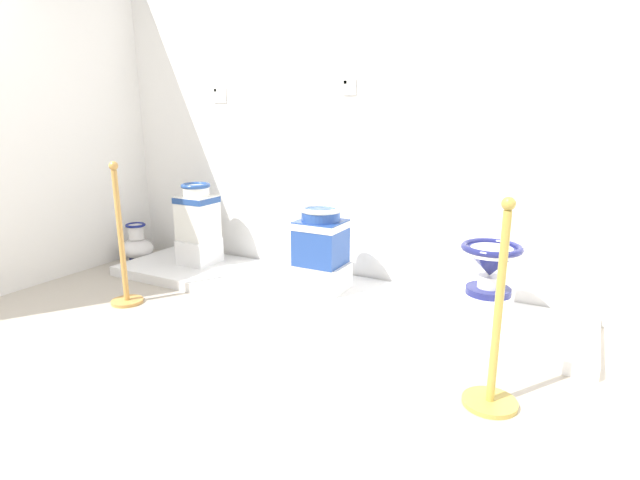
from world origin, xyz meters
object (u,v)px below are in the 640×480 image
at_px(stanchion_post_near_left, 123,258).
at_px(info_placard_second, 349,87).
at_px(plinth_block_leftmost, 321,276).
at_px(info_placard_first, 220,95).
at_px(plinth_block_broad_patterned, 200,251).
at_px(stanchion_post_near_right, 495,349).
at_px(antique_toilet_leftmost, 321,234).
at_px(decorative_vase_spare, 137,246).
at_px(antique_toilet_broad_patterned, 197,211).
at_px(plinth_block_rightmost, 487,307).
at_px(antique_toilet_rightmost, 491,262).

bearing_deg(stanchion_post_near_left, info_placard_second, 43.20).
xyz_separation_m(plinth_block_leftmost, info_placard_first, (-1.22, 0.42, 1.34)).
height_order(plinth_block_broad_patterned, stanchion_post_near_right, stanchion_post_near_right).
xyz_separation_m(antique_toilet_leftmost, decorative_vase_spare, (-2.00, 0.05, -0.36)).
bearing_deg(stanchion_post_near_right, info_placard_second, 137.13).
height_order(plinth_block_leftmost, info_placard_second, info_placard_second).
distance_m(info_placard_first, decorative_vase_spare, 1.62).
relative_size(plinth_block_leftmost, stanchion_post_near_right, 0.38).
bearing_deg(stanchion_post_near_left, antique_toilet_leftmost, 31.64).
relative_size(antique_toilet_broad_patterned, stanchion_post_near_right, 0.48).
height_order(info_placard_first, decorative_vase_spare, info_placard_first).
height_order(antique_toilet_leftmost, decorative_vase_spare, antique_toilet_leftmost).
relative_size(plinth_block_rightmost, antique_toilet_rightmost, 0.97).
bearing_deg(antique_toilet_rightmost, stanchion_post_near_right, -77.78).
relative_size(plinth_block_leftmost, info_placard_first, 2.83).
bearing_deg(plinth_block_leftmost, plinth_block_broad_patterned, 176.33).
bearing_deg(decorative_vase_spare, info_placard_second, 10.23).
xyz_separation_m(antique_toilet_leftmost, stanchion_post_near_right, (1.39, -0.86, -0.21)).
bearing_deg(antique_toilet_rightmost, antique_toilet_broad_patterned, 177.68).
xyz_separation_m(plinth_block_leftmost, antique_toilet_leftmost, (0.00, 0.00, 0.32)).
bearing_deg(antique_toilet_broad_patterned, info_placard_first, 84.42).
relative_size(info_placard_first, stanchion_post_near_right, 0.13).
relative_size(plinth_block_rightmost, stanchion_post_near_left, 0.35).
bearing_deg(antique_toilet_broad_patterned, info_placard_second, 14.75).
bearing_deg(plinth_block_rightmost, antique_toilet_leftmost, 179.07).
bearing_deg(info_placard_second, stanchion_post_near_left, -136.80).
distance_m(plinth_block_rightmost, decorative_vase_spare, 3.21).
xyz_separation_m(antique_toilet_broad_patterned, antique_toilet_leftmost, (1.25, -0.08, -0.04)).
bearing_deg(antique_toilet_leftmost, stanchion_post_near_right, -31.67).
bearing_deg(plinth_block_rightmost, antique_toilet_rightmost, -14.04).
bearing_deg(info_placard_second, antique_toilet_leftmost, -92.77).
distance_m(plinth_block_broad_patterned, antique_toilet_broad_patterned, 0.36).
relative_size(antique_toilet_broad_patterned, info_placard_first, 3.56).
relative_size(plinth_block_leftmost, decorative_vase_spare, 1.08).
relative_size(plinth_block_broad_patterned, antique_toilet_leftmost, 0.72).
height_order(plinth_block_rightmost, stanchion_post_near_right, stanchion_post_near_right).
bearing_deg(stanchion_post_near_right, antique_toilet_broad_patterned, 160.45).
bearing_deg(antique_toilet_broad_patterned, plinth_block_leftmost, -3.67).
xyz_separation_m(info_placard_first, stanchion_post_near_right, (2.61, -1.27, -1.22)).
height_order(plinth_block_rightmost, info_placard_second, info_placard_second).
height_order(info_placard_second, decorative_vase_spare, info_placard_second).
xyz_separation_m(info_placard_second, stanchion_post_near_right, (1.37, -1.27, -1.26)).
distance_m(antique_toilet_rightmost, decorative_vase_spare, 3.22).
height_order(decorative_vase_spare, stanchion_post_near_left, stanchion_post_near_left).
bearing_deg(stanchion_post_near_left, stanchion_post_near_right, -2.24).
xyz_separation_m(info_placard_second, stanchion_post_near_left, (-1.25, -1.17, -1.21)).
distance_m(antique_toilet_broad_patterned, antique_toilet_rightmost, 2.47).
distance_m(antique_toilet_broad_patterned, stanchion_post_near_right, 2.82).
height_order(plinth_block_rightmost, stanchion_post_near_left, stanchion_post_near_left).
bearing_deg(info_placard_first, plinth_block_leftmost, -18.80).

